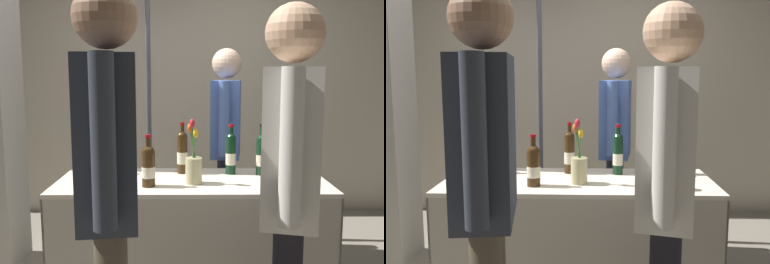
# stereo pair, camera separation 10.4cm
# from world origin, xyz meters

# --- Properties ---
(back_partition) EXTENTS (5.10, 0.12, 3.05)m
(back_partition) POSITION_xyz_m (0.00, 1.83, 1.52)
(back_partition) COLOR #B2A893
(back_partition) RESTS_ON ground_plane
(tasting_table) EXTENTS (1.66, 0.65, 0.78)m
(tasting_table) POSITION_xyz_m (0.00, 0.00, 0.53)
(tasting_table) COLOR beige
(tasting_table) RESTS_ON ground_plane
(featured_wine_bottle) EXTENTS (0.07, 0.07, 0.33)m
(featured_wine_bottle) POSITION_xyz_m (0.45, 0.14, 0.92)
(featured_wine_bottle) COLOR black
(featured_wine_bottle) RESTS_ON tasting_table
(display_bottle_0) EXTENTS (0.07, 0.07, 0.32)m
(display_bottle_0) POSITION_xyz_m (0.66, 0.17, 0.92)
(display_bottle_0) COLOR #38230F
(display_bottle_0) RESTS_ON tasting_table
(display_bottle_1) EXTENTS (0.08, 0.08, 0.33)m
(display_bottle_1) POSITION_xyz_m (-0.65, 0.18, 0.93)
(display_bottle_1) COLOR black
(display_bottle_1) RESTS_ON tasting_table
(display_bottle_2) EXTENTS (0.07, 0.07, 0.33)m
(display_bottle_2) POSITION_xyz_m (0.26, 0.16, 0.93)
(display_bottle_2) COLOR black
(display_bottle_2) RESTS_ON tasting_table
(display_bottle_3) EXTENTS (0.08, 0.08, 0.31)m
(display_bottle_3) POSITION_xyz_m (-0.26, -0.15, 0.91)
(display_bottle_3) COLOR #38230F
(display_bottle_3) RESTS_ON tasting_table
(display_bottle_4) EXTENTS (0.07, 0.07, 0.34)m
(display_bottle_4) POSITION_xyz_m (-0.06, 0.18, 0.93)
(display_bottle_4) COLOR #38230F
(display_bottle_4) RESTS_ON tasting_table
(wine_glass_near_vendor) EXTENTS (0.07, 0.07, 0.13)m
(wine_glass_near_vendor) POSITION_xyz_m (0.56, -0.20, 0.87)
(wine_glass_near_vendor) COLOR silver
(wine_glass_near_vendor) RESTS_ON tasting_table
(flower_vase) EXTENTS (0.10, 0.10, 0.39)m
(flower_vase) POSITION_xyz_m (0.01, -0.09, 0.89)
(flower_vase) COLOR tan
(flower_vase) RESTS_ON tasting_table
(brochure_stand) EXTENTS (0.12, 0.09, 0.15)m
(brochure_stand) POSITION_xyz_m (-0.61, -0.15, 0.86)
(brochure_stand) COLOR silver
(brochure_stand) RESTS_ON tasting_table
(vendor_presenter) EXTENTS (0.27, 0.57, 1.63)m
(vendor_presenter) POSITION_xyz_m (0.27, 0.65, 0.97)
(vendor_presenter) COLOR #2D3347
(vendor_presenter) RESTS_ON ground_plane
(taster_foreground_right) EXTENTS (0.26, 0.58, 1.77)m
(taster_foreground_right) POSITION_xyz_m (-0.32, -0.97, 1.07)
(taster_foreground_right) COLOR #4C4233
(taster_foreground_right) RESTS_ON ground_plane
(taster_foreground_left) EXTENTS (0.31, 0.61, 1.71)m
(taster_foreground_left) POSITION_xyz_m (0.40, -0.86, 1.04)
(taster_foreground_left) COLOR black
(taster_foreground_left) RESTS_ON ground_plane
(booth_signpost) EXTENTS (0.62, 0.04, 2.40)m
(booth_signpost) POSITION_xyz_m (-0.37, 1.09, 1.50)
(booth_signpost) COLOR #47474C
(booth_signpost) RESTS_ON ground_plane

